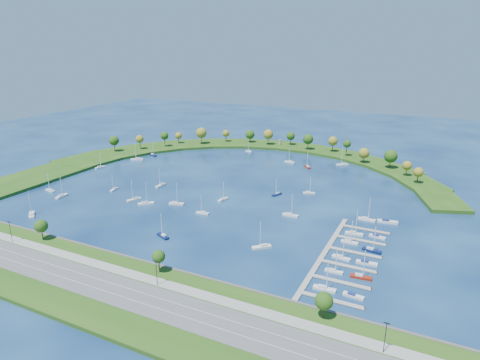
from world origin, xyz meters
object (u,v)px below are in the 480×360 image
at_px(moored_boat_15, 161,185).
at_px(moored_boat_17, 223,199).
at_px(moored_boat_18, 307,166).
at_px(docked_boat_3, 361,276).
at_px(moored_boat_11, 163,235).
at_px(moored_boat_4, 137,159).
at_px(moored_boat_7, 62,196).
at_px(docked_boat_9, 377,237).
at_px(moored_boat_9, 290,215).
at_px(docked_boat_5, 366,263).
at_px(moored_boat_8, 249,151).
at_px(moored_boat_5, 134,199).
at_px(moored_boat_6, 262,246).
at_px(moored_boat_13, 146,203).
at_px(docked_boat_2, 334,271).
at_px(moored_boat_3, 290,162).
at_px(docked_boat_0, 324,288).
at_px(docked_boat_8, 354,233).
at_px(harbor_tower, 280,142).
at_px(moored_boat_14, 100,167).
at_px(moored_boat_0, 176,203).
at_px(docked_boat_11, 387,222).
at_px(moored_boat_21, 32,214).
at_px(moored_boat_1, 50,190).
at_px(moored_boat_20, 342,164).
at_px(dock_system, 341,257).
at_px(moored_boat_16, 203,212).
at_px(docked_boat_6, 349,241).
at_px(moored_boat_10, 309,192).
at_px(docked_boat_1, 353,296).
at_px(moored_boat_19, 114,189).
at_px(moored_boat_2, 153,155).
at_px(docked_boat_10, 367,219).
at_px(moored_boat_12, 277,194).
at_px(docked_boat_7, 372,250).
at_px(docked_boat_4, 341,257).

relative_size(moored_boat_15, moored_boat_17, 1.11).
xyz_separation_m(moored_boat_18, docked_boat_3, (64.89, -138.63, 0.00)).
bearing_deg(moored_boat_17, moored_boat_11, -168.66).
height_order(moored_boat_4, moored_boat_7, moored_boat_4).
height_order(moored_boat_17, docked_boat_9, moored_boat_17).
xyz_separation_m(moored_boat_9, docked_boat_5, (45.32, -34.24, -0.27)).
relative_size(moored_boat_8, moored_boat_17, 0.88).
height_order(moored_boat_5, docked_boat_5, moored_boat_5).
bearing_deg(moored_boat_6, moored_boat_5, -56.81).
xyz_separation_m(moored_boat_4, docked_boat_3, (191.18, -100.01, -0.07)).
distance_m(moored_boat_4, moored_boat_7, 87.27).
height_order(moored_boat_9, moored_boat_13, moored_boat_13).
relative_size(docked_boat_2, docked_boat_9, 1.35).
height_order(moored_boat_3, moored_boat_9, moored_boat_9).
bearing_deg(docked_boat_0, moored_boat_6, 146.92).
bearing_deg(docked_boat_8, harbor_tower, 116.78).
relative_size(moored_boat_11, moored_boat_14, 1.01).
relative_size(moored_boat_0, moored_boat_13, 0.96).
bearing_deg(moored_boat_3, docked_boat_11, 142.63).
distance_m(moored_boat_21, docked_boat_3, 168.60).
bearing_deg(moored_boat_8, moored_boat_1, 81.15).
distance_m(moored_boat_9, moored_boat_20, 109.84).
distance_m(harbor_tower, moored_boat_18, 67.80).
distance_m(dock_system, moored_boat_16, 79.23).
bearing_deg(harbor_tower, moored_boat_16, -83.52).
xyz_separation_m(moored_boat_13, moored_boat_16, (36.03, 2.31, -0.08)).
xyz_separation_m(moored_boat_0, docked_boat_2, (98.45, -34.06, -0.06)).
distance_m(harbor_tower, moored_boat_16, 164.27).
distance_m(moored_boat_6, moored_boat_8, 175.11).
bearing_deg(moored_boat_15, docked_boat_6, 80.03).
xyz_separation_m(moored_boat_10, docked_boat_1, (46.96, -98.56, -0.30)).
distance_m(moored_boat_4, docked_boat_8, 190.96).
height_order(moored_boat_13, moored_boat_17, moored_boat_13).
bearing_deg(moored_boat_10, moored_boat_15, 176.11).
xyz_separation_m(moored_boat_17, moored_boat_19, (-69.54, -14.17, -0.03)).
distance_m(moored_boat_2, docked_boat_11, 198.41).
xyz_separation_m(moored_boat_4, docked_boat_10, (183.07, -41.95, -0.05)).
bearing_deg(docked_boat_5, dock_system, 171.58).
bearing_deg(docked_boat_2, moored_boat_10, 112.29).
xyz_separation_m(dock_system, moored_boat_13, (-113.74, 13.12, 0.59)).
height_order(moored_boat_13, docked_boat_0, moored_boat_13).
bearing_deg(moored_boat_5, dock_system, 107.68).
xyz_separation_m(moored_boat_7, moored_boat_18, (112.10, 124.73, -0.01)).
relative_size(moored_boat_3, moored_boat_12, 1.18).
relative_size(moored_boat_3, docked_boat_10, 0.96).
relative_size(moored_boat_0, moored_boat_11, 1.08).
distance_m(moored_boat_10, moored_boat_19, 120.54).
height_order(moored_boat_0, docked_boat_0, moored_boat_0).
distance_m(moored_boat_16, docked_boat_7, 88.53).
bearing_deg(moored_boat_21, docked_boat_4, -131.02).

